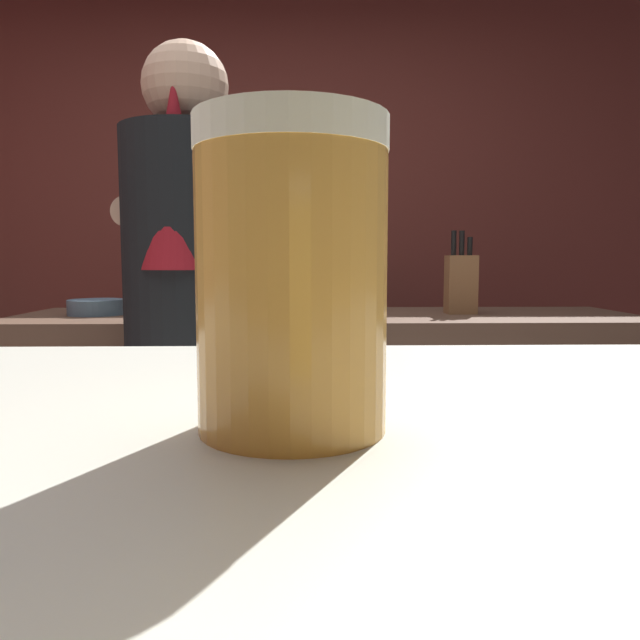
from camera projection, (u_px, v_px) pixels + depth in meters
wall_back at (258, 217)px, 3.46m from camera, size 5.20×0.10×2.70m
prep_counter at (328, 445)px, 2.09m from camera, size 2.10×0.60×0.92m
back_shelf at (267, 362)px, 3.26m from camera, size 0.82×0.36×1.10m
bartender at (190, 315)px, 1.57m from camera, size 0.45×0.53×1.66m
knife_block at (461, 283)px, 2.06m from camera, size 0.10×0.08×0.28m
mixing_bowl at (97, 307)px, 2.02m from camera, size 0.19×0.19×0.05m
chefs_knife at (298, 314)px, 1.99m from camera, size 0.24×0.12×0.01m
pint_glass_far at (292, 277)px, 0.26m from camera, size 0.08×0.08×0.14m
bottle_olive_oil at (310, 246)px, 3.24m from camera, size 0.06×0.06×0.20m
bottle_soy at (217, 246)px, 3.21m from camera, size 0.07×0.07×0.20m
bottle_hot_sauce at (204, 245)px, 3.28m from camera, size 0.07×0.07×0.22m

